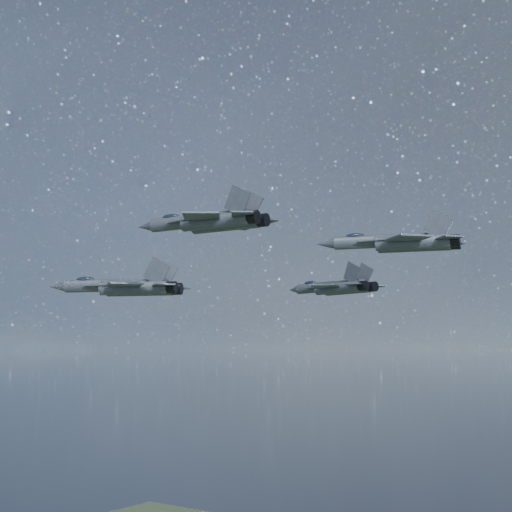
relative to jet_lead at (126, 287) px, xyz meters
The scene contains 4 objects.
jet_lead is the anchor object (origin of this frame).
jet_left 28.01m from the jet_lead, 32.95° to the left, with size 15.98×10.88×4.01m.
jet_right 27.41m from the jet_lead, 25.98° to the right, with size 16.32×11.44×4.12m.
jet_slot 39.94m from the jet_lead, ahead, with size 15.33×10.29×3.87m.
Camera 1 is at (51.86, -66.74, 130.68)m, focal length 50.00 mm.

